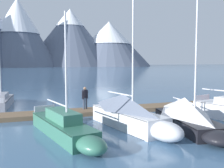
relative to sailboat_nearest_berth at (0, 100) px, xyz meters
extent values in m
plane|color=#426689|center=(9.04, -9.98, -0.48)|extent=(700.00, 700.00, 0.00)
cone|color=slate|center=(2.39, 199.33, 26.69)|extent=(62.57, 62.57, 54.35)
cone|color=white|center=(2.39, 199.33, 39.85)|extent=(33.99, 33.99, 28.12)
cone|color=slate|center=(47.74, 217.19, 25.67)|extent=(83.14, 83.14, 52.31)
cone|color=white|center=(47.74, 217.19, 43.89)|extent=(26.67, 26.67, 15.98)
cone|color=slate|center=(83.40, 211.43, 20.44)|extent=(79.18, 79.18, 41.84)
cone|color=white|center=(83.40, 211.43, 30.76)|extent=(42.32, 42.32, 21.30)
cube|color=brown|center=(9.04, -5.98, -0.33)|extent=(21.56, 2.19, 0.30)
cylinder|color=#38383D|center=(9.05, -6.86, -0.36)|extent=(20.69, 0.39, 0.24)
cylinder|color=#38383D|center=(9.04, -5.10, -0.36)|extent=(20.69, 0.39, 0.24)
cube|color=#93939E|center=(-0.04, -0.46, -0.11)|extent=(2.23, 5.97, 0.74)
ellipsoid|color=#93939E|center=(0.26, 2.71, -0.11)|extent=(1.57, 1.67, 0.70)
cube|color=#424247|center=(-0.04, -0.46, 0.22)|extent=(2.26, 5.86, 0.06)
cylinder|color=silver|center=(0.03, 0.30, 3.71)|extent=(0.10, 0.10, 6.91)
cube|color=#A0A0AB|center=(-0.03, -0.31, 0.46)|extent=(1.42, 2.73, 0.41)
cube|color=#336B56|center=(3.63, -11.24, -0.08)|extent=(2.63, 6.32, 0.80)
ellipsoid|color=#336B56|center=(4.32, -14.56, -0.08)|extent=(1.54, 2.02, 0.76)
cube|color=#163027|center=(3.63, -11.24, 0.28)|extent=(2.64, 6.21, 0.06)
cylinder|color=silver|center=(3.77, -11.90, 3.09)|extent=(0.10, 0.10, 5.55)
cylinder|color=silver|center=(3.47, -10.44, 1.14)|extent=(0.68, 2.94, 0.08)
cube|color=#3A7560|center=(3.66, -11.39, 0.59)|extent=(1.53, 2.91, 0.55)
cube|color=silver|center=(3.02, -8.30, 0.50)|extent=(1.27, 0.36, 0.36)
cube|color=silver|center=(7.56, -10.82, 0.02)|extent=(2.72, 6.03, 1.01)
ellipsoid|color=silver|center=(8.21, -14.03, 0.02)|extent=(1.74, 2.29, 0.96)
cube|color=slate|center=(7.56, -10.82, 0.49)|extent=(2.73, 5.92, 0.06)
cylinder|color=silver|center=(7.66, -11.32, 4.63)|extent=(0.10, 0.10, 8.20)
cylinder|color=silver|center=(7.39, -9.98, 1.44)|extent=(0.62, 2.70, 0.08)
pyramid|color=slate|center=(7.47, -10.40, 0.99)|extent=(2.73, 4.94, 0.93)
cube|color=black|center=(10.77, -12.24, -0.13)|extent=(2.86, 6.13, 0.71)
ellipsoid|color=black|center=(10.21, -15.43, -0.13)|extent=(1.86, 1.95, 0.67)
cube|color=black|center=(10.77, -12.24, 0.18)|extent=(2.88, 6.02, 0.06)
cylinder|color=silver|center=(10.63, -13.03, 4.20)|extent=(0.10, 0.10, 7.97)
cylinder|color=silver|center=(10.88, -11.61, 1.05)|extent=(0.58, 2.86, 0.08)
pyramid|color=silver|center=(10.85, -11.80, 0.75)|extent=(2.90, 5.01, 1.06)
cylinder|color=silver|center=(14.80, -10.52, 1.40)|extent=(0.89, 3.13, 0.08)
cube|color=silver|center=(14.39, -8.96, 0.76)|extent=(1.59, 0.50, 0.36)
cylinder|color=#384256|center=(6.15, -5.68, 0.25)|extent=(0.14, 0.14, 0.86)
cylinder|color=#384256|center=(6.38, -5.56, 0.25)|extent=(0.14, 0.14, 0.86)
cube|color=black|center=(6.27, -5.62, 0.98)|extent=(0.44, 0.37, 0.60)
sphere|color=#A37556|center=(6.27, -5.62, 1.40)|extent=(0.22, 0.22, 0.22)
cylinder|color=black|center=(6.04, -5.74, 0.91)|extent=(0.09, 0.09, 0.62)
cylinder|color=black|center=(6.49, -5.51, 0.91)|extent=(0.09, 0.09, 0.62)
camera|label=1|loc=(1.52, -24.91, 3.38)|focal=42.07mm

